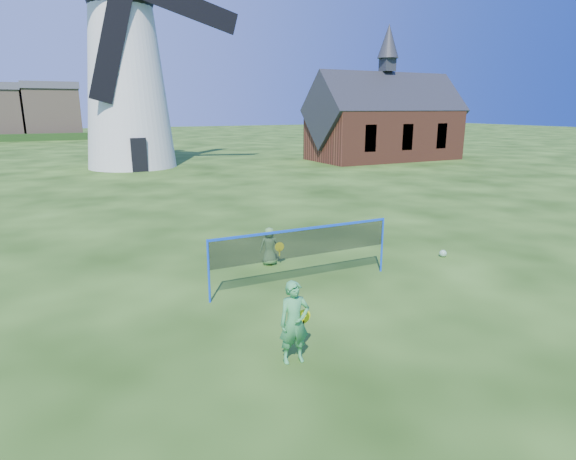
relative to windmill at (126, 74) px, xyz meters
The scene contains 7 objects.
ground 29.57m from the windmill, 91.17° to the right, with size 220.00×220.00×0.00m, color black.
windmill is the anchor object (origin of this frame).
chapel 21.76m from the windmill, 10.63° to the right, with size 13.46×6.53×11.38m.
badminton_net 28.97m from the windmill, 90.06° to the right, with size 5.05×0.05×1.55m.
player_girl 32.33m from the windmill, 93.52° to the right, with size 0.72×0.44×1.54m.
player_boy 27.21m from the windmill, 90.24° to the right, with size 0.67×0.49×1.12m.
play_ball 29.40m from the windmill, 79.88° to the right, with size 0.22×0.22×0.22m, color green.
Camera 1 is at (-4.89, -9.86, 4.49)m, focal length 29.48 mm.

